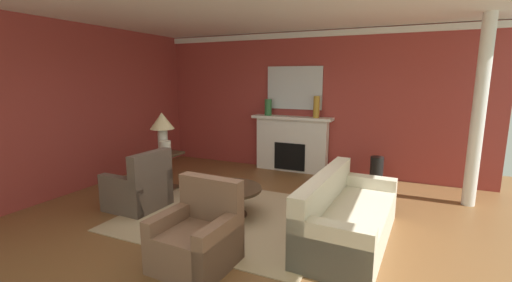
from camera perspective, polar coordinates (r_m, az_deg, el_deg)
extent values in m
plane|color=brown|center=(5.11, -2.37, -13.44)|extent=(8.89, 8.89, 0.00)
cube|color=#9E3833|center=(7.67, 8.40, 6.33)|extent=(7.44, 0.12, 3.05)
cube|color=#9E3833|center=(7.18, -27.05, 5.00)|extent=(0.12, 6.86, 3.05)
cube|color=white|center=(5.03, -1.00, 22.01)|extent=(7.44, 6.86, 0.06)
cube|color=white|center=(7.62, 8.53, 17.17)|extent=(7.44, 0.08, 0.12)
cube|color=tan|center=(5.35, -4.56, -12.24)|extent=(3.01, 2.55, 0.01)
cube|color=white|center=(7.67, 5.96, -0.68)|extent=(1.60, 0.25, 1.17)
cube|color=black|center=(7.70, 5.88, -2.43)|extent=(0.70, 0.26, 0.60)
cube|color=white|center=(7.55, 5.98, 3.87)|extent=(1.80, 0.35, 0.06)
cube|color=silver|center=(7.64, 6.42, 8.80)|extent=(1.25, 0.04, 0.93)
cube|color=beige|center=(4.66, 15.37, -13.25)|extent=(1.01, 2.15, 0.45)
cube|color=beige|center=(4.59, 11.32, -7.78)|extent=(0.31, 2.11, 0.40)
cube|color=beige|center=(3.79, 12.19, -17.51)|extent=(0.91, 0.25, 0.62)
cube|color=beige|center=(5.51, 17.56, -8.67)|extent=(0.91, 0.25, 0.62)
cube|color=brown|center=(5.90, -19.18, -8.40)|extent=(0.83, 0.83, 0.44)
cube|color=brown|center=(5.54, -17.16, -4.36)|extent=(0.19, 0.81, 0.51)
cube|color=brown|center=(6.09, -16.99, -6.87)|extent=(0.81, 0.17, 0.60)
cube|color=brown|center=(5.66, -21.64, -8.50)|extent=(0.81, 0.17, 0.60)
cube|color=brown|center=(4.02, -10.08, -17.15)|extent=(0.84, 0.84, 0.44)
cube|color=brown|center=(4.06, -7.53, -9.43)|extent=(0.81, 0.20, 0.51)
cube|color=brown|center=(4.18, -13.85, -14.97)|extent=(0.18, 0.81, 0.60)
cube|color=brown|center=(3.81, -5.99, -17.32)|extent=(0.18, 0.81, 0.60)
cylinder|color=#3D2D1E|center=(5.20, -4.63, -7.93)|extent=(1.00, 1.00, 0.04)
cylinder|color=#3D2D1E|center=(5.28, -4.59, -10.24)|extent=(0.12, 0.12, 0.41)
cylinder|color=#3D2D1E|center=(5.35, -4.56, -12.15)|extent=(0.56, 0.56, 0.03)
cube|color=#3D2D1E|center=(6.56, -15.17, -2.10)|extent=(0.56, 0.56, 0.04)
cube|color=#3D2D1E|center=(6.64, -15.02, -5.05)|extent=(0.10, 0.10, 0.66)
cube|color=#3D2D1E|center=(6.73, -14.90, -7.59)|extent=(0.45, 0.45, 0.04)
cylinder|color=beige|center=(6.51, -15.27, 0.00)|extent=(0.18, 0.18, 0.45)
cone|color=#C6B284|center=(6.45, -15.43, 3.28)|extent=(0.44, 0.44, 0.30)
cylinder|color=black|center=(7.09, 19.46, -4.71)|extent=(0.25, 0.25, 0.56)
cylinder|color=beige|center=(6.34, -14.87, -1.14)|extent=(0.20, 0.20, 0.26)
cylinder|color=#B7892D|center=(7.34, 10.05, 5.61)|extent=(0.13, 0.13, 0.46)
cylinder|color=#33703D|center=(7.69, 2.05, 5.64)|extent=(0.16, 0.16, 0.36)
cube|color=navy|center=(5.15, -5.47, -7.60)|extent=(0.26, 0.24, 0.05)
cube|color=tan|center=(5.20, -5.80, -6.86)|extent=(0.27, 0.22, 0.05)
cylinder|color=white|center=(6.44, 33.16, 3.92)|extent=(0.20, 0.20, 3.05)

